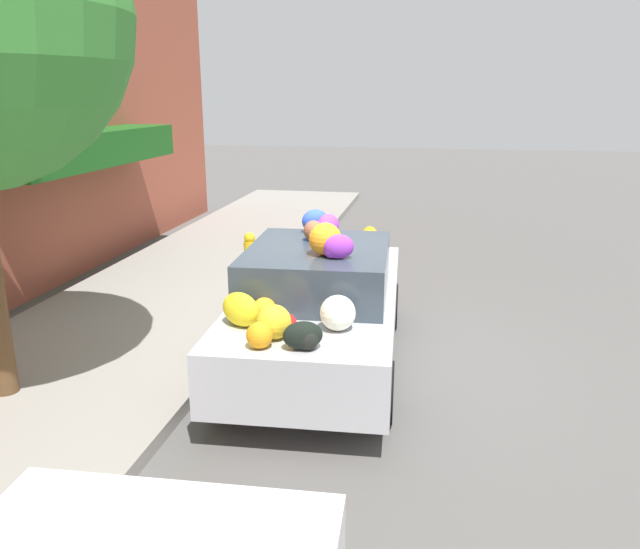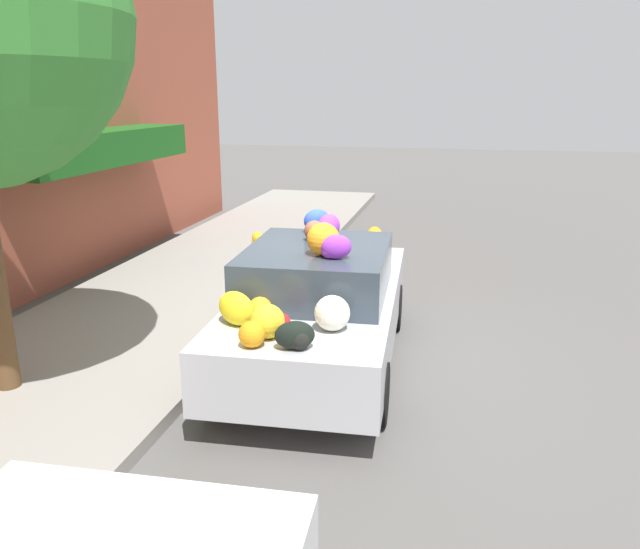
% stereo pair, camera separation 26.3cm
% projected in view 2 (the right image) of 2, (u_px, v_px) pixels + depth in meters
% --- Properties ---
extents(ground_plane, '(60.00, 60.00, 0.00)m').
position_uv_depth(ground_plane, '(324.00, 363.00, 7.29)').
color(ground_plane, '#565451').
extents(sidewalk_curb, '(24.00, 3.20, 0.15)m').
position_uv_depth(sidewalk_curb, '(115.00, 337.00, 7.85)').
color(sidewalk_curb, gray).
rests_on(sidewalk_curb, ground).
extents(fire_hydrant, '(0.20, 0.20, 0.70)m').
position_uv_depth(fire_hydrant, '(258.00, 253.00, 10.29)').
color(fire_hydrant, gold).
rests_on(fire_hydrant, sidewalk_curb).
extents(art_car, '(4.15, 1.92, 1.77)m').
position_uv_depth(art_car, '(320.00, 302.00, 7.04)').
color(art_car, '#B7BABF').
rests_on(art_car, ground).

